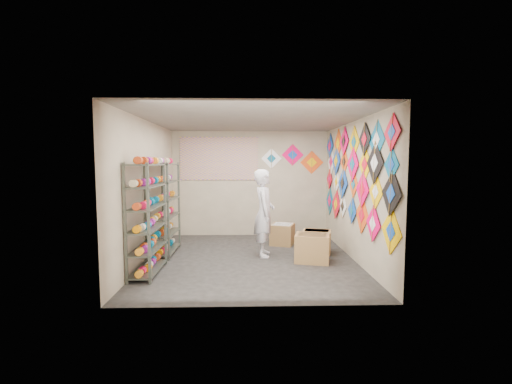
{
  "coord_description": "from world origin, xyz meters",
  "views": [
    {
      "loc": [
        -0.09,
        -6.62,
        1.9
      ],
      "look_at": [
        0.1,
        0.3,
        1.3
      ],
      "focal_mm": 24.0,
      "sensor_mm": 36.0,
      "label": 1
    }
  ],
  "objects_px": {
    "shopkeeper": "(264,213)",
    "carton_a": "(312,248)",
    "shelf_rack_back": "(165,208)",
    "shelf_rack_front": "(147,219)",
    "carton_c": "(282,234)",
    "carton_b": "(317,242)"
  },
  "relations": [
    {
      "from": "shelf_rack_front",
      "to": "carton_b",
      "type": "bearing_deg",
      "value": 21.86
    },
    {
      "from": "shelf_rack_back",
      "to": "carton_b",
      "type": "height_order",
      "value": "shelf_rack_back"
    },
    {
      "from": "carton_a",
      "to": "carton_b",
      "type": "height_order",
      "value": "carton_a"
    },
    {
      "from": "shelf_rack_front",
      "to": "carton_c",
      "type": "distance_m",
      "value": 3.32
    },
    {
      "from": "shelf_rack_back",
      "to": "carton_c",
      "type": "distance_m",
      "value": 2.72
    },
    {
      "from": "shelf_rack_front",
      "to": "shelf_rack_back",
      "type": "xyz_separation_m",
      "value": [
        0.0,
        1.3,
        0.0
      ]
    },
    {
      "from": "shelf_rack_back",
      "to": "shopkeeper",
      "type": "bearing_deg",
      "value": -6.23
    },
    {
      "from": "shelf_rack_back",
      "to": "carton_a",
      "type": "relative_size",
      "value": 3.0
    },
    {
      "from": "shelf_rack_front",
      "to": "carton_c",
      "type": "relative_size",
      "value": 3.48
    },
    {
      "from": "shopkeeper",
      "to": "carton_c",
      "type": "relative_size",
      "value": 3.23
    },
    {
      "from": "carton_a",
      "to": "shopkeeper",
      "type": "bearing_deg",
      "value": 167.66
    },
    {
      "from": "shelf_rack_front",
      "to": "carton_c",
      "type": "xyz_separation_m",
      "value": [
        2.52,
        2.04,
        -0.71
      ]
    },
    {
      "from": "shelf_rack_front",
      "to": "shopkeeper",
      "type": "bearing_deg",
      "value": 27.8
    },
    {
      "from": "carton_b",
      "to": "carton_c",
      "type": "xyz_separation_m",
      "value": [
        -0.64,
        0.77,
        0.0
      ]
    },
    {
      "from": "shopkeeper",
      "to": "carton_c",
      "type": "distance_m",
      "value": 1.25
    },
    {
      "from": "shelf_rack_front",
      "to": "shelf_rack_back",
      "type": "bearing_deg",
      "value": 90.0
    },
    {
      "from": "carton_a",
      "to": "carton_c",
      "type": "bearing_deg",
      "value": 120.4
    },
    {
      "from": "shelf_rack_front",
      "to": "carton_c",
      "type": "height_order",
      "value": "shelf_rack_front"
    },
    {
      "from": "shopkeeper",
      "to": "carton_a",
      "type": "bearing_deg",
      "value": -113.97
    },
    {
      "from": "carton_a",
      "to": "shelf_rack_front",
      "type": "bearing_deg",
      "value": -154.21
    },
    {
      "from": "shopkeeper",
      "to": "carton_b",
      "type": "distance_m",
      "value": 1.3
    },
    {
      "from": "shelf_rack_front",
      "to": "carton_b",
      "type": "relative_size",
      "value": 3.29
    }
  ]
}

